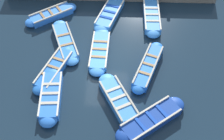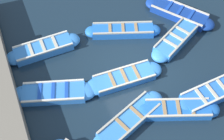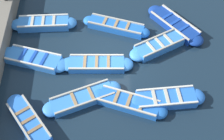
{
  "view_description": "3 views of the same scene",
  "coord_description": "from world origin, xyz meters",
  "px_view_note": "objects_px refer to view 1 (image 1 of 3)",
  "views": [
    {
      "loc": [
        -10.9,
        -0.65,
        12.49
      ],
      "look_at": [
        -0.89,
        -0.31,
        0.31
      ],
      "focal_mm": 50.0,
      "sensor_mm": 36.0,
      "label": 1
    },
    {
      "loc": [
        3.96,
        7.3,
        11.41
      ],
      "look_at": [
        0.96,
        0.02,
        0.49
      ],
      "focal_mm": 50.0,
      "sensor_mm": 36.0,
      "label": 2
    },
    {
      "loc": [
        0.19,
        10.08,
        11.61
      ],
      "look_at": [
        -0.17,
        0.98,
        0.38
      ],
      "focal_mm": 50.0,
      "sensor_mm": 36.0,
      "label": 3
    }
  ],
  "objects_px": {
    "boat_drifting": "(65,42)",
    "boat_mid_row": "(100,51)",
    "boat_outer_left": "(151,120)",
    "boat_far_corner": "(148,67)",
    "boat_tucked": "(51,96)",
    "boat_outer_right": "(51,15)",
    "boat_bow_out": "(118,100)",
    "boat_stern_in": "(54,69)",
    "boat_end_of_row": "(110,14)",
    "boat_near_quay": "(152,17)"
  },
  "relations": [
    {
      "from": "boat_outer_left",
      "to": "boat_mid_row",
      "type": "relative_size",
      "value": 0.99
    },
    {
      "from": "boat_far_corner",
      "to": "boat_drifting",
      "type": "distance_m",
      "value": 4.81
    },
    {
      "from": "boat_bow_out",
      "to": "boat_near_quay",
      "type": "bearing_deg",
      "value": -17.2
    },
    {
      "from": "boat_near_quay",
      "to": "boat_end_of_row",
      "type": "bearing_deg",
      "value": 84.49
    },
    {
      "from": "boat_tucked",
      "to": "boat_mid_row",
      "type": "height_order",
      "value": "boat_tucked"
    },
    {
      "from": "boat_stern_in",
      "to": "boat_end_of_row",
      "type": "bearing_deg",
      "value": -31.27
    },
    {
      "from": "boat_far_corner",
      "to": "boat_bow_out",
      "type": "relative_size",
      "value": 1.1
    },
    {
      "from": "boat_drifting",
      "to": "boat_outer_right",
      "type": "relative_size",
      "value": 1.17
    },
    {
      "from": "boat_end_of_row",
      "to": "boat_outer_left",
      "type": "bearing_deg",
      "value": -163.56
    },
    {
      "from": "boat_drifting",
      "to": "boat_end_of_row",
      "type": "relative_size",
      "value": 1.0
    },
    {
      "from": "boat_outer_right",
      "to": "boat_bow_out",
      "type": "bearing_deg",
      "value": -145.28
    },
    {
      "from": "boat_outer_right",
      "to": "boat_mid_row",
      "type": "relative_size",
      "value": 0.88
    },
    {
      "from": "boat_drifting",
      "to": "boat_mid_row",
      "type": "height_order",
      "value": "boat_drifting"
    },
    {
      "from": "boat_far_corner",
      "to": "boat_tucked",
      "type": "relative_size",
      "value": 1.05
    },
    {
      "from": "boat_outer_left",
      "to": "boat_end_of_row",
      "type": "xyz_separation_m",
      "value": [
        7.26,
        2.14,
        -0.03
      ]
    },
    {
      "from": "boat_outer_right",
      "to": "boat_mid_row",
      "type": "bearing_deg",
      "value": -132.63
    },
    {
      "from": "boat_tucked",
      "to": "boat_near_quay",
      "type": "distance_m",
      "value": 7.76
    },
    {
      "from": "boat_far_corner",
      "to": "boat_tucked",
      "type": "bearing_deg",
      "value": 112.76
    },
    {
      "from": "boat_far_corner",
      "to": "boat_bow_out",
      "type": "distance_m",
      "value": 2.58
    },
    {
      "from": "boat_tucked",
      "to": "boat_near_quay",
      "type": "height_order",
      "value": "boat_tucked"
    },
    {
      "from": "boat_outer_left",
      "to": "boat_drifting",
      "type": "xyz_separation_m",
      "value": [
        4.84,
        4.51,
        -0.04
      ]
    },
    {
      "from": "boat_drifting",
      "to": "boat_mid_row",
      "type": "relative_size",
      "value": 1.03
    },
    {
      "from": "boat_bow_out",
      "to": "boat_outer_left",
      "type": "height_order",
      "value": "boat_bow_out"
    },
    {
      "from": "boat_far_corner",
      "to": "boat_mid_row",
      "type": "bearing_deg",
      "value": 67.61
    },
    {
      "from": "boat_outer_left",
      "to": "boat_near_quay",
      "type": "height_order",
      "value": "boat_near_quay"
    },
    {
      "from": "boat_tucked",
      "to": "boat_outer_left",
      "type": "relative_size",
      "value": 0.99
    },
    {
      "from": "boat_end_of_row",
      "to": "boat_outer_right",
      "type": "relative_size",
      "value": 1.16
    },
    {
      "from": "boat_far_corner",
      "to": "boat_near_quay",
      "type": "distance_m",
      "value": 3.9
    },
    {
      "from": "boat_stern_in",
      "to": "boat_end_of_row",
      "type": "distance_m",
      "value": 5.2
    },
    {
      "from": "boat_near_quay",
      "to": "boat_outer_right",
      "type": "bearing_deg",
      "value": 89.92
    },
    {
      "from": "boat_far_corner",
      "to": "boat_outer_right",
      "type": "xyz_separation_m",
      "value": [
        3.89,
        5.64,
        -0.0
      ]
    },
    {
      "from": "boat_tucked",
      "to": "boat_outer_left",
      "type": "distance_m",
      "value": 4.86
    },
    {
      "from": "boat_bow_out",
      "to": "boat_mid_row",
      "type": "xyz_separation_m",
      "value": [
        3.16,
        1.08,
        -0.04
      ]
    },
    {
      "from": "boat_bow_out",
      "to": "boat_drifting",
      "type": "height_order",
      "value": "boat_bow_out"
    },
    {
      "from": "boat_tucked",
      "to": "boat_outer_right",
      "type": "xyz_separation_m",
      "value": [
        5.87,
        0.92,
        -0.01
      ]
    },
    {
      "from": "boat_stern_in",
      "to": "boat_near_quay",
      "type": "height_order",
      "value": "boat_near_quay"
    },
    {
      "from": "boat_end_of_row",
      "to": "boat_near_quay",
      "type": "bearing_deg",
      "value": -95.51
    },
    {
      "from": "boat_far_corner",
      "to": "boat_mid_row",
      "type": "distance_m",
      "value": 2.77
    },
    {
      "from": "boat_bow_out",
      "to": "boat_mid_row",
      "type": "relative_size",
      "value": 0.95
    },
    {
      "from": "boat_bow_out",
      "to": "boat_tucked",
      "type": "relative_size",
      "value": 0.96
    },
    {
      "from": "boat_stern_in",
      "to": "boat_outer_left",
      "type": "relative_size",
      "value": 0.98
    },
    {
      "from": "boat_far_corner",
      "to": "boat_end_of_row",
      "type": "relative_size",
      "value": 1.01
    },
    {
      "from": "boat_stern_in",
      "to": "boat_drifting",
      "type": "height_order",
      "value": "boat_stern_in"
    },
    {
      "from": "boat_tucked",
      "to": "boat_mid_row",
      "type": "xyz_separation_m",
      "value": [
        3.03,
        -2.16,
        -0.04
      ]
    },
    {
      "from": "boat_drifting",
      "to": "boat_mid_row",
      "type": "distance_m",
      "value": 2.05
    },
    {
      "from": "boat_outer_right",
      "to": "boat_outer_left",
      "type": "bearing_deg",
      "value": -141.25
    },
    {
      "from": "boat_drifting",
      "to": "boat_mid_row",
      "type": "bearing_deg",
      "value": -108.1
    },
    {
      "from": "boat_stern_in",
      "to": "boat_outer_left",
      "type": "xyz_separation_m",
      "value": [
        -2.82,
        -4.84,
        0.02
      ]
    },
    {
      "from": "boat_drifting",
      "to": "boat_near_quay",
      "type": "distance_m",
      "value": 5.34
    },
    {
      "from": "boat_bow_out",
      "to": "boat_stern_in",
      "type": "relative_size",
      "value": 0.97
    }
  ]
}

